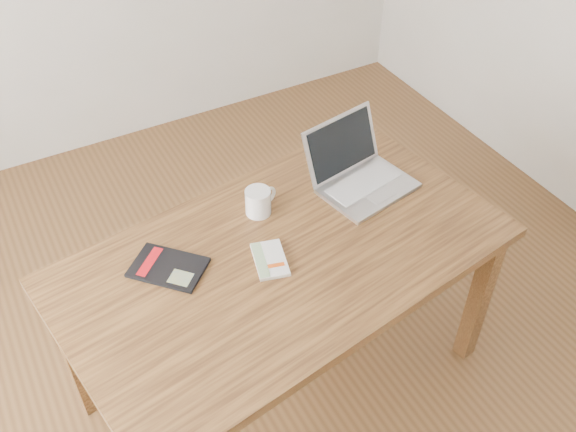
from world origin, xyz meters
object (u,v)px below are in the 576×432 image
black_guidebook (168,267)px  white_guidebook (270,260)px  coffee_mug (259,201)px  laptop (359,172)px  desk (284,270)px

black_guidebook → white_guidebook: bearing=-66.1°
coffee_mug → laptop: bearing=-21.3°
desk → coffee_mug: size_ratio=12.40×
desk → laptop: 0.50m
laptop → black_guidebook: bearing=174.5°
desk → black_guidebook: (-0.38, 0.12, 0.10)m
white_guidebook → black_guidebook: size_ratio=0.67×
black_guidebook → coffee_mug: (0.40, 0.11, 0.05)m
desk → black_guidebook: size_ratio=5.77×
desk → coffee_mug: 0.27m
desk → laptop: bearing=15.4°
desk → laptop: laptop is taller
laptop → coffee_mug: laptop is taller
laptop → coffee_mug: 0.41m
laptop → coffee_mug: (-0.41, 0.03, 0.00)m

